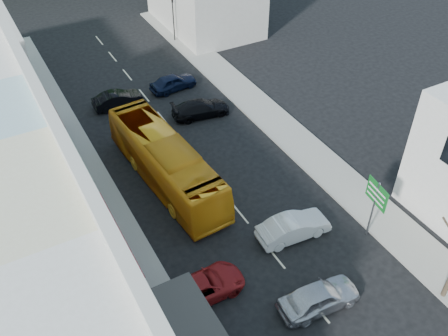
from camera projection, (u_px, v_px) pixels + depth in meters
ground at (274, 255)px, 28.78m from camera, size 120.00×120.00×0.00m
sidewalk_left at (94, 194)px, 32.66m from camera, size 3.00×52.00×0.15m
sidewalk_right at (284, 130)px, 38.24m from camera, size 3.00×52.00×0.15m
shopfront_row at (15, 229)px, 24.93m from camera, size 8.25×30.00×8.00m
bus at (166, 163)px, 32.79m from camera, size 3.32×11.75×3.10m
car_silver at (319, 298)px, 25.72m from camera, size 4.52×2.11×1.40m
car_white at (293, 228)px, 29.51m from camera, size 4.52×2.10×1.40m
car_red at (203, 286)px, 26.30m from camera, size 4.61×1.93×1.40m
car_black_near at (201, 108)px, 39.44m from camera, size 4.71×2.44×1.40m
car_navy_mid at (173, 82)px, 42.55m from camera, size 4.55×2.21×1.40m
car_black_far at (118, 99)px, 40.48m from camera, size 4.42×1.86×1.40m
pedestrian_left at (134, 295)px, 25.49m from camera, size 0.52×0.67×1.70m
direction_sign at (373, 210)px, 28.78m from camera, size 0.71×1.89×4.07m
traffic_signal at (173, 20)px, 48.70m from camera, size 1.08×1.21×4.46m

